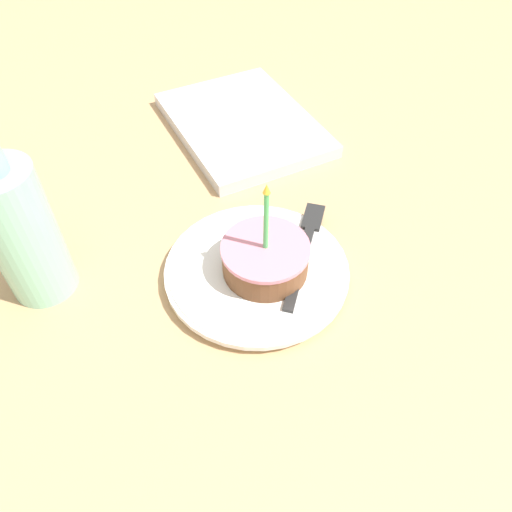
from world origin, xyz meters
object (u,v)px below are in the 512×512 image
Objects in this scene: cake_slice at (265,258)px; bottle at (20,229)px; fork at (305,246)px; plate at (256,271)px; marble_board at (243,124)px.

bottle is (-0.11, -0.23, 0.05)m from cake_slice.
bottle reaches higher than cake_slice.
cake_slice is at bearing -81.00° from fork.
plate is 0.07m from fork.
marble_board is (-0.28, 0.12, -0.00)m from plate.
bottle reaches higher than plate.
cake_slice reaches higher than marble_board.
plate is 0.26m from bottle.
marble_board is at bearing 157.02° from plate.
fork is 0.53× the size of marble_board.
fork is 0.29m from marble_board.
bottle reaches higher than marble_board.
fork is 0.32m from bottle.
plate is at bearing -22.98° from marble_board.
cake_slice is 0.48× the size of marble_board.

